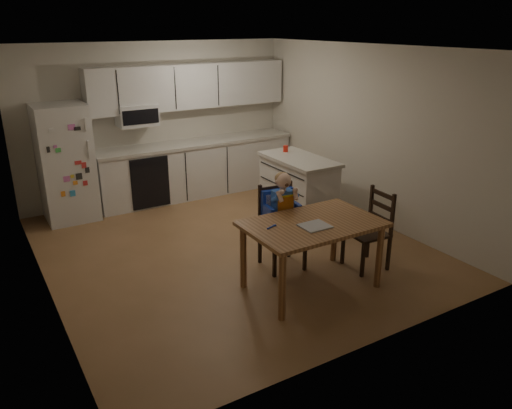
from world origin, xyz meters
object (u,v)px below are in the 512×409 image
at_px(refrigerator, 66,163).
at_px(red_cup, 286,149).
at_px(kitchen_island, 298,188).
at_px(chair_side, 374,224).
at_px(dining_table, 312,231).
at_px(chair_booster, 281,210).

relative_size(refrigerator, red_cup, 18.29).
height_order(kitchen_island, chair_side, chair_side).
relative_size(dining_table, chair_booster, 1.23).
bearing_deg(chair_booster, red_cup, 60.72).
bearing_deg(refrigerator, chair_side, -51.46).
bearing_deg(red_cup, dining_table, -117.30).
bearing_deg(chair_side, kitchen_island, 179.28).
height_order(refrigerator, dining_table, refrigerator).
xyz_separation_m(kitchen_island, red_cup, (0.03, 0.39, 0.51)).
bearing_deg(chair_side, chair_booster, -117.53).
bearing_deg(refrigerator, red_cup, -24.56).
height_order(dining_table, chair_booster, chair_booster).
distance_m(chair_booster, chair_side, 1.12).
distance_m(red_cup, chair_booster, 1.93).
distance_m(dining_table, chair_side, 0.95).
distance_m(kitchen_island, chair_booster, 1.60).
distance_m(refrigerator, chair_booster, 3.42).
bearing_deg(kitchen_island, refrigerator, 149.13).
distance_m(kitchen_island, dining_table, 2.09).
height_order(kitchen_island, chair_booster, chair_booster).
relative_size(chair_booster, chair_side, 1.24).
relative_size(red_cup, chair_booster, 0.08).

